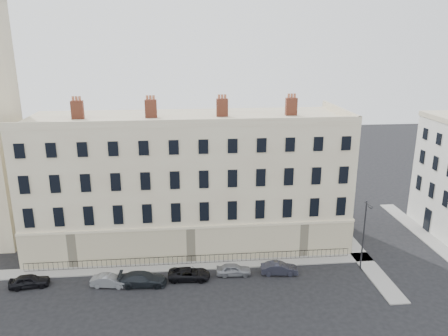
{
  "coord_description": "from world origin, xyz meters",
  "views": [
    {
      "loc": [
        -6.66,
        -37.11,
        23.64
      ],
      "look_at": [
        -1.99,
        10.0,
        9.44
      ],
      "focal_mm": 35.0,
      "sensor_mm": 36.0,
      "label": 1
    }
  ],
  "objects_px": {
    "car_e": "(234,270)",
    "car_d": "(189,274)",
    "car_b": "(110,281)",
    "car_c": "(143,279)",
    "streetlamp": "(364,232)",
    "car_a": "(29,281)",
    "car_f": "(279,268)"
  },
  "relations": [
    {
      "from": "car_f",
      "to": "car_d",
      "type": "bearing_deg",
      "value": 96.63
    },
    {
      "from": "car_b",
      "to": "car_f",
      "type": "bearing_deg",
      "value": -78.83
    },
    {
      "from": "car_b",
      "to": "car_c",
      "type": "bearing_deg",
      "value": -83.13
    },
    {
      "from": "car_d",
      "to": "car_e",
      "type": "distance_m",
      "value": 4.61
    },
    {
      "from": "car_d",
      "to": "car_f",
      "type": "bearing_deg",
      "value": -85.15
    },
    {
      "from": "car_c",
      "to": "car_f",
      "type": "bearing_deg",
      "value": -83.42
    },
    {
      "from": "car_c",
      "to": "car_d",
      "type": "relative_size",
      "value": 1.1
    },
    {
      "from": "car_b",
      "to": "car_a",
      "type": "bearing_deg",
      "value": 94.12
    },
    {
      "from": "car_d",
      "to": "car_e",
      "type": "bearing_deg",
      "value": -81.12
    },
    {
      "from": "car_e",
      "to": "car_d",
      "type": "bearing_deg",
      "value": 97.73
    },
    {
      "from": "car_e",
      "to": "streetlamp",
      "type": "distance_m",
      "value": 14.06
    },
    {
      "from": "car_c",
      "to": "car_b",
      "type": "bearing_deg",
      "value": 91.28
    },
    {
      "from": "car_a",
      "to": "car_e",
      "type": "relative_size",
      "value": 1.05
    },
    {
      "from": "car_c",
      "to": "car_a",
      "type": "bearing_deg",
      "value": 89.33
    },
    {
      "from": "car_d",
      "to": "car_a",
      "type": "bearing_deg",
      "value": 93.71
    },
    {
      "from": "car_d",
      "to": "streetlamp",
      "type": "xyz_separation_m",
      "value": [
        18.17,
        0.19,
        3.68
      ]
    },
    {
      "from": "car_e",
      "to": "car_b",
      "type": "bearing_deg",
      "value": 97.25
    },
    {
      "from": "car_e",
      "to": "car_c",
      "type": "bearing_deg",
      "value": 99.49
    },
    {
      "from": "car_b",
      "to": "car_f",
      "type": "distance_m",
      "value": 17.21
    },
    {
      "from": "car_c",
      "to": "streetlamp",
      "type": "height_order",
      "value": "streetlamp"
    },
    {
      "from": "car_a",
      "to": "car_d",
      "type": "bearing_deg",
      "value": -97.92
    },
    {
      "from": "car_a",
      "to": "car_d",
      "type": "distance_m",
      "value": 15.71
    },
    {
      "from": "car_c",
      "to": "car_f",
      "type": "relative_size",
      "value": 1.23
    },
    {
      "from": "car_c",
      "to": "car_f",
      "type": "height_order",
      "value": "car_c"
    },
    {
      "from": "car_b",
      "to": "car_c",
      "type": "distance_m",
      "value": 3.26
    },
    {
      "from": "car_b",
      "to": "car_e",
      "type": "height_order",
      "value": "car_e"
    },
    {
      "from": "car_c",
      "to": "car_e",
      "type": "height_order",
      "value": "car_c"
    },
    {
      "from": "car_a",
      "to": "car_b",
      "type": "xyz_separation_m",
      "value": [
        7.84,
        -0.67,
        -0.05
      ]
    },
    {
      "from": "car_a",
      "to": "car_e",
      "type": "distance_m",
      "value": 20.3
    },
    {
      "from": "car_a",
      "to": "car_b",
      "type": "distance_m",
      "value": 7.87
    },
    {
      "from": "car_b",
      "to": "car_d",
      "type": "distance_m",
      "value": 7.88
    },
    {
      "from": "car_a",
      "to": "car_f",
      "type": "height_order",
      "value": "car_a"
    }
  ]
}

